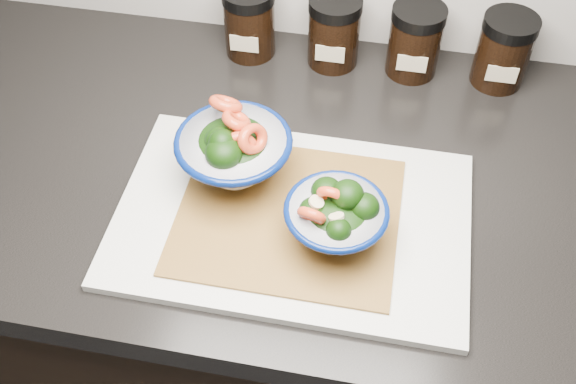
% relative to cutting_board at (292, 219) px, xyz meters
% --- Properties ---
extents(cabinet, '(3.43, 0.58, 0.86)m').
position_rel_cutting_board_xyz_m(cabinet, '(0.15, 0.10, -0.48)').
color(cabinet, black).
rests_on(cabinet, ground).
extents(countertop, '(3.50, 0.60, 0.04)m').
position_rel_cutting_board_xyz_m(countertop, '(0.15, 0.10, -0.03)').
color(countertop, black).
rests_on(countertop, cabinet).
extents(cutting_board, '(0.45, 0.30, 0.01)m').
position_rel_cutting_board_xyz_m(cutting_board, '(0.00, 0.00, 0.00)').
color(cutting_board, silver).
rests_on(cutting_board, countertop).
extents(bamboo_mat, '(0.28, 0.24, 0.00)m').
position_rel_cutting_board_xyz_m(bamboo_mat, '(-0.01, -0.00, 0.01)').
color(bamboo_mat, '#A27630').
rests_on(bamboo_mat, cutting_board).
extents(bowl_left, '(0.15, 0.15, 0.11)m').
position_rel_cutting_board_xyz_m(bowl_left, '(-0.09, 0.05, 0.06)').
color(bowl_left, white).
rests_on(bowl_left, bamboo_mat).
extents(bowl_right, '(0.13, 0.13, 0.09)m').
position_rel_cutting_board_xyz_m(bowl_right, '(0.06, -0.03, 0.05)').
color(bowl_right, white).
rests_on(bowl_right, bamboo_mat).
extents(spice_jar_a, '(0.08, 0.08, 0.11)m').
position_rel_cutting_board_xyz_m(spice_jar_a, '(-0.13, 0.33, 0.05)').
color(spice_jar_a, black).
rests_on(spice_jar_a, countertop).
extents(spice_jar_b, '(0.08, 0.08, 0.11)m').
position_rel_cutting_board_xyz_m(spice_jar_b, '(0.00, 0.33, 0.05)').
color(spice_jar_b, black).
rests_on(spice_jar_b, countertop).
extents(spice_jar_c, '(0.08, 0.08, 0.11)m').
position_rel_cutting_board_xyz_m(spice_jar_c, '(0.13, 0.33, 0.05)').
color(spice_jar_c, black).
rests_on(spice_jar_c, countertop).
extents(spice_jar_d, '(0.08, 0.08, 0.11)m').
position_rel_cutting_board_xyz_m(spice_jar_d, '(0.26, 0.33, 0.05)').
color(spice_jar_d, black).
rests_on(spice_jar_d, countertop).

